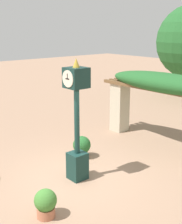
{
  "coord_description": "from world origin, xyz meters",
  "views": [
    {
      "loc": [
        6.35,
        -4.84,
        4.13
      ],
      "look_at": [
        0.07,
        0.58,
        1.85
      ],
      "focal_mm": 50.0,
      "sensor_mm": 36.0,
      "label": 1
    }
  ],
  "objects": [
    {
      "name": "ground_plane",
      "position": [
        0.0,
        0.0,
        0.0
      ],
      "size": [
        60.0,
        60.0,
        0.0
      ],
      "primitive_type": "plane",
      "color": "#9E7A60"
    },
    {
      "name": "pedestal_clock",
      "position": [
        0.07,
        0.08,
        1.65
      ],
      "size": [
        0.53,
        0.58,
        3.36
      ],
      "color": "#14332D",
      "rests_on": "ground"
    },
    {
      "name": "pergola",
      "position": [
        0.0,
        4.02,
        1.94
      ],
      "size": [
        5.43,
        1.17,
        2.6
      ],
      "color": "#BCB299",
      "rests_on": "ground"
    },
    {
      "name": "potted_plant_near_left",
      "position": [
        1.05,
        -1.6,
        0.35
      ],
      "size": [
        0.51,
        0.51,
        0.67
      ],
      "color": "#B26B4C",
      "rests_on": "ground"
    },
    {
      "name": "potted_plant_near_right",
      "position": [
        -0.99,
        1.1,
        0.39
      ],
      "size": [
        0.58,
        0.58,
        0.72
      ],
      "color": "brown",
      "rests_on": "ground"
    }
  ]
}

